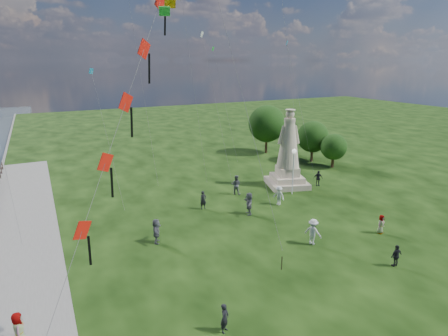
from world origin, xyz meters
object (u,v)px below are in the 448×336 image
person_0 (225,318)px  person_11 (249,203)px  person_3 (396,256)px  person_6 (203,200)px  person_9 (318,178)px  statue (288,158)px  person_7 (236,185)px  person_8 (279,195)px  person_2 (313,232)px  person_10 (19,332)px  person_4 (381,224)px  person_5 (156,231)px  lamppost (294,162)px

person_0 → person_11: person_11 is taller
person_3 → person_6: (-7.02, 14.18, 0.09)m
person_9 → statue: bearing=175.5°
person_7 → person_8: 4.69m
person_8 → person_11: 3.55m
person_2 → statue: bearing=-54.8°
person_2 → person_10: person_2 is taller
person_3 → person_4: 4.81m
person_6 → person_10: bearing=-144.7°
statue → person_7: 6.28m
person_3 → person_6: person_6 is taller
person_5 → person_8: size_ratio=1.03×
person_0 → person_7: person_7 is taller
person_3 → person_8: 12.06m
statue → person_9: statue is taller
person_5 → person_6: size_ratio=1.10×
lamppost → person_10: size_ratio=2.62×
person_2 → person_11: person_11 is taller
person_3 → person_9: (6.14, 14.66, 0.08)m
person_7 → person_11: person_11 is taller
statue → person_8: bearing=-116.1°
person_4 → person_5: (-15.49, 6.11, 0.18)m
person_6 → person_8: (6.46, -2.13, 0.06)m
person_2 → person_7: bearing=-27.3°
statue → person_7: bearing=-163.9°
person_0 → person_9: 23.85m
person_2 → person_6: person_2 is taller
person_2 → person_8: (2.18, 7.32, -0.07)m
person_2 → person_4: 5.78m
lamppost → person_7: lamppost is taller
person_3 → person_4: (2.96, 3.79, -0.01)m
lamppost → person_6: 9.57m
person_8 → person_10: 22.49m
person_3 → person_9: 15.89m
statue → person_4: statue is taller
person_6 → person_7: person_7 is taller
person_9 → person_4: bearing=-83.6°
person_4 → person_7: (-5.61, 12.45, 0.23)m
lamppost → person_6: bearing=177.6°
statue → person_4: bearing=-74.2°
person_2 → person_4: person_2 is taller
person_5 → person_6: bearing=-30.3°
person_5 → person_6: person_5 is taller
lamppost → person_3: bearing=-99.2°
person_0 → person_8: size_ratio=0.86×
person_5 → person_7: (9.88, 6.34, 0.06)m
person_2 → person_11: size_ratio=0.98×
person_0 → person_3: person_0 is taller
person_0 → person_4: (15.28, 4.24, -0.03)m
person_8 → person_9: bearing=90.4°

